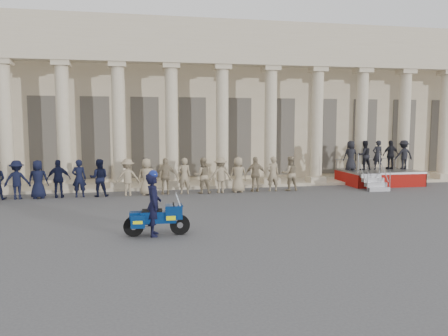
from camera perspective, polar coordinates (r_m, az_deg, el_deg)
ground at (r=14.90m, az=0.63°, el=-7.09°), size 90.00×90.00×0.00m
building at (r=29.13m, az=-5.30°, el=8.20°), size 40.00×12.50×9.00m
officer_rank at (r=20.68m, az=-16.79°, el=-1.26°), size 19.43×0.65×1.72m
reviewing_stand at (r=25.34m, az=19.64°, el=0.87°), size 4.11×3.83×2.39m
motorcycle at (r=13.23m, az=-8.69°, el=-6.40°), size 1.97×0.81×1.26m
rider at (r=13.15m, az=-9.19°, el=-4.59°), size 0.47×0.70×1.97m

